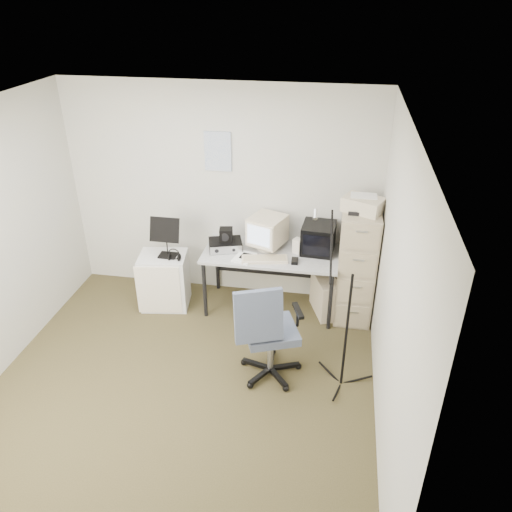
% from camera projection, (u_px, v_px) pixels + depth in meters
% --- Properties ---
extents(floor, '(3.60, 3.60, 0.01)m').
position_uv_depth(floor, '(182.00, 386.00, 4.76)').
color(floor, '#38321C').
rests_on(floor, ground).
extents(ceiling, '(3.60, 3.60, 0.01)m').
position_uv_depth(ceiling, '(157.00, 123.00, 3.55)').
color(ceiling, white).
rests_on(ceiling, ground).
extents(wall_back, '(3.60, 0.02, 2.50)m').
position_uv_depth(wall_back, '(221.00, 194.00, 5.71)').
color(wall_back, beige).
rests_on(wall_back, ground).
extents(wall_front, '(3.60, 0.02, 2.50)m').
position_uv_depth(wall_front, '(62.00, 447.00, 2.60)').
color(wall_front, beige).
rests_on(wall_front, ground).
extents(wall_right, '(0.02, 3.60, 2.50)m').
position_uv_depth(wall_right, '(393.00, 293.00, 3.88)').
color(wall_right, beige).
rests_on(wall_right, ground).
extents(wall_calendar, '(0.30, 0.02, 0.44)m').
position_uv_depth(wall_calendar, '(218.00, 152.00, 5.46)').
color(wall_calendar, white).
rests_on(wall_calendar, wall_back).
extents(filing_cabinet, '(0.40, 0.60, 1.30)m').
position_uv_depth(filing_cabinet, '(356.00, 265.00, 5.48)').
color(filing_cabinet, tan).
rests_on(filing_cabinet, floor).
extents(printer, '(0.47, 0.41, 0.15)m').
position_uv_depth(printer, '(363.00, 205.00, 5.11)').
color(printer, beige).
rests_on(printer, filing_cabinet).
extents(desk, '(1.50, 0.70, 0.73)m').
position_uv_depth(desk, '(270.00, 280.00, 5.74)').
color(desk, '#BDBDBD').
rests_on(desk, floor).
extents(crt_monitor, '(0.46, 0.47, 0.39)m').
position_uv_depth(crt_monitor, '(267.00, 233.00, 5.56)').
color(crt_monitor, beige).
rests_on(crt_monitor, desk).
extents(crt_tv, '(0.38, 0.40, 0.32)m').
position_uv_depth(crt_tv, '(318.00, 238.00, 5.52)').
color(crt_tv, black).
rests_on(crt_tv, desk).
extents(desk_speaker, '(0.12, 0.12, 0.17)m').
position_uv_depth(desk_speaker, '(298.00, 246.00, 5.52)').
color(desk_speaker, silver).
rests_on(desk_speaker, desk).
extents(keyboard, '(0.52, 0.27, 0.03)m').
position_uv_depth(keyboard, '(265.00, 259.00, 5.40)').
color(keyboard, beige).
rests_on(keyboard, desk).
extents(mouse, '(0.08, 0.12, 0.04)m').
position_uv_depth(mouse, '(295.00, 261.00, 5.36)').
color(mouse, black).
rests_on(mouse, desk).
extents(radio_receiver, '(0.43, 0.36, 0.10)m').
position_uv_depth(radio_receiver, '(225.00, 245.00, 5.61)').
color(radio_receiver, black).
rests_on(radio_receiver, desk).
extents(radio_speaker, '(0.17, 0.16, 0.14)m').
position_uv_depth(radio_speaker, '(226.00, 235.00, 5.56)').
color(radio_speaker, black).
rests_on(radio_speaker, radio_receiver).
extents(papers, '(0.26, 0.31, 0.02)m').
position_uv_depth(papers, '(244.00, 257.00, 5.45)').
color(papers, white).
rests_on(papers, desk).
extents(pc_tower, '(0.37, 0.53, 0.45)m').
position_uv_depth(pc_tower, '(325.00, 295.00, 5.72)').
color(pc_tower, beige).
rests_on(pc_tower, floor).
extents(office_chair, '(0.80, 0.80, 1.07)m').
position_uv_depth(office_chair, '(271.00, 329.00, 4.66)').
color(office_chair, '#494F65').
rests_on(office_chair, floor).
extents(side_cart, '(0.58, 0.50, 0.65)m').
position_uv_depth(side_cart, '(165.00, 280.00, 5.81)').
color(side_cart, silver).
rests_on(side_cart, floor).
extents(music_stand, '(0.35, 0.22, 0.49)m').
position_uv_depth(music_stand, '(166.00, 237.00, 5.53)').
color(music_stand, black).
rests_on(music_stand, side_cart).
extents(headphones, '(0.18, 0.18, 0.03)m').
position_uv_depth(headphones, '(174.00, 256.00, 5.55)').
color(headphones, black).
rests_on(headphones, side_cart).
extents(mic_stand, '(0.03, 0.03, 1.59)m').
position_uv_depth(mic_stand, '(348.00, 315.00, 4.41)').
color(mic_stand, black).
rests_on(mic_stand, floor).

